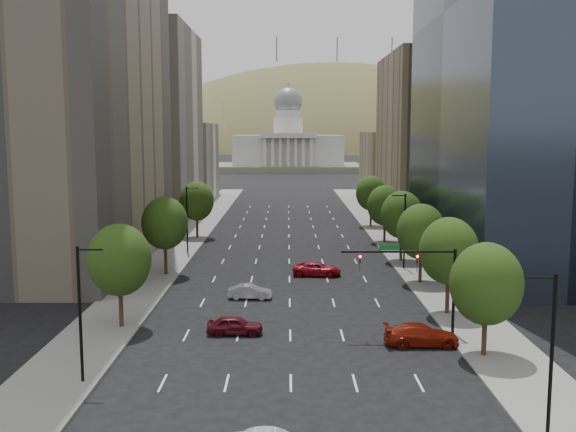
{
  "coord_description": "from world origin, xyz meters",
  "views": [
    {
      "loc": [
        -0.21,
        -20.71,
        16.23
      ],
      "look_at": [
        -0.17,
        42.58,
        8.0
      ],
      "focal_mm": 40.86,
      "sensor_mm": 36.0,
      "label": 1
    }
  ],
  "objects_px": {
    "traffic_signal": "(423,272)",
    "car_red_far": "(317,269)",
    "car_red_near": "(421,335)",
    "car_maroon": "(235,325)",
    "car_silver": "(250,292)",
    "capitol": "(288,150)"
  },
  "relations": [
    {
      "from": "traffic_signal",
      "to": "car_red_near",
      "type": "bearing_deg",
      "value": -102.52
    },
    {
      "from": "capitol",
      "to": "car_red_far",
      "type": "xyz_separation_m",
      "value": [
        3.09,
        -197.89,
        -7.82
      ]
    },
    {
      "from": "car_maroon",
      "to": "car_silver",
      "type": "xyz_separation_m",
      "value": [
        0.58,
        11.27,
        -0.06
      ]
    },
    {
      "from": "traffic_signal",
      "to": "car_red_far",
      "type": "bearing_deg",
      "value": 108.82
    },
    {
      "from": "traffic_signal",
      "to": "capitol",
      "type": "bearing_deg",
      "value": 92.74
    },
    {
      "from": "car_red_near",
      "to": "car_silver",
      "type": "distance_m",
      "value": 19.68
    },
    {
      "from": "capitol",
      "to": "car_red_near",
      "type": "relative_size",
      "value": 10.61
    },
    {
      "from": "capitol",
      "to": "car_red_near",
      "type": "height_order",
      "value": "capitol"
    },
    {
      "from": "car_maroon",
      "to": "car_red_far",
      "type": "xyz_separation_m",
      "value": [
        7.53,
        21.57,
        -0.0
      ]
    },
    {
      "from": "car_maroon",
      "to": "car_silver",
      "type": "height_order",
      "value": "car_maroon"
    },
    {
      "from": "traffic_signal",
      "to": "car_silver",
      "type": "distance_m",
      "value": 18.96
    },
    {
      "from": "car_maroon",
      "to": "car_red_far",
      "type": "distance_m",
      "value": 22.85
    },
    {
      "from": "car_red_near",
      "to": "car_red_far",
      "type": "distance_m",
      "value": 25.25
    },
    {
      "from": "car_red_near",
      "to": "car_silver",
      "type": "relative_size",
      "value": 1.34
    },
    {
      "from": "car_red_far",
      "to": "car_silver",
      "type": "bearing_deg",
      "value": 150.77
    },
    {
      "from": "car_red_far",
      "to": "car_red_near",
      "type": "bearing_deg",
      "value": -159.41
    },
    {
      "from": "car_red_near",
      "to": "car_red_far",
      "type": "xyz_separation_m",
      "value": [
        -6.89,
        24.3,
        -0.06
      ]
    },
    {
      "from": "car_maroon",
      "to": "traffic_signal",
      "type": "bearing_deg",
      "value": -90.93
    },
    {
      "from": "traffic_signal",
      "to": "car_red_near",
      "type": "relative_size",
      "value": 1.61
    },
    {
      "from": "car_maroon",
      "to": "car_red_far",
      "type": "relative_size",
      "value": 0.82
    },
    {
      "from": "capitol",
      "to": "car_red_far",
      "type": "height_order",
      "value": "capitol"
    },
    {
      "from": "traffic_signal",
      "to": "car_red_far",
      "type": "distance_m",
      "value": 23.47
    }
  ]
}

